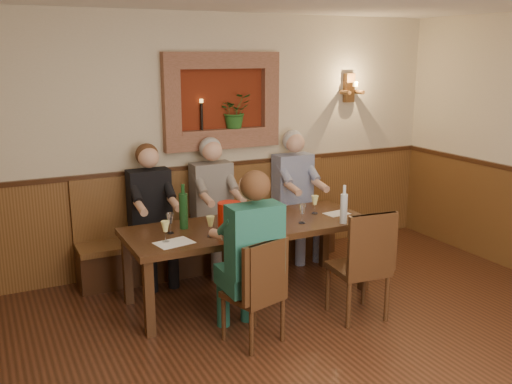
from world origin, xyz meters
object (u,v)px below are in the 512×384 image
(bench, at_px, (213,238))
(chair_near_right, at_px, (358,286))
(wine_bottle_green_a, at_px, (260,209))
(water_bottle, at_px, (344,208))
(chair_near_left, at_px, (255,312))
(person_bench_right, at_px, (296,205))
(person_chair_front, at_px, (250,270))
(person_bench_left, at_px, (153,225))
(person_bench_mid, at_px, (215,216))
(wine_bottle_green_b, at_px, (183,210))
(spittoon_bucket, at_px, (230,216))
(dining_table, at_px, (249,232))

(bench, height_order, chair_near_right, bench)
(wine_bottle_green_a, xyz_separation_m, water_bottle, (0.77, -0.28, -0.01))
(chair_near_left, bearing_deg, chair_near_right, -15.89)
(person_bench_right, bearing_deg, chair_near_left, -129.24)
(person_bench_right, xyz_separation_m, person_chair_front, (-1.39, -1.61, -0.01))
(bench, relative_size, person_bench_right, 2.00)
(bench, bearing_deg, person_bench_left, -171.57)
(chair_near_right, relative_size, person_bench_mid, 0.70)
(person_bench_right, distance_m, water_bottle, 1.25)
(person_chair_front, bearing_deg, person_bench_mid, 77.71)
(wine_bottle_green_a, bearing_deg, chair_near_right, -50.59)
(chair_near_left, height_order, person_bench_left, person_bench_left)
(person_chair_front, bearing_deg, wine_bottle_green_a, 57.31)
(chair_near_left, height_order, chair_near_right, chair_near_right)
(chair_near_right, xyz_separation_m, wine_bottle_green_b, (-1.31, 1.00, 0.63))
(bench, xyz_separation_m, person_chair_front, (-0.37, -1.72, 0.29))
(person_bench_right, height_order, water_bottle, person_bench_right)
(chair_near_left, bearing_deg, person_chair_front, 77.78)
(person_bench_left, xyz_separation_m, wine_bottle_green_b, (0.11, -0.69, 0.32))
(spittoon_bucket, relative_size, water_bottle, 0.68)
(person_bench_left, distance_m, wine_bottle_green_a, 1.26)
(chair_near_left, bearing_deg, wine_bottle_green_b, 87.98)
(person_bench_mid, xyz_separation_m, wine_bottle_green_b, (-0.60, -0.69, 0.31))
(bench, bearing_deg, water_bottle, -57.32)
(chair_near_left, height_order, wine_bottle_green_a, wine_bottle_green_a)
(person_bench_left, height_order, wine_bottle_green_b, person_bench_left)
(chair_near_left, height_order, water_bottle, water_bottle)
(spittoon_bucket, bearing_deg, bench, 77.02)
(chair_near_right, height_order, wine_bottle_green_b, wine_bottle_green_b)
(wine_bottle_green_b, relative_size, water_bottle, 1.13)
(person_chair_front, bearing_deg, person_bench_right, 49.28)
(chair_near_left, height_order, person_bench_mid, person_bench_mid)
(bench, bearing_deg, spittoon_bucket, -102.98)
(dining_table, distance_m, person_chair_front, 0.86)
(chair_near_left, bearing_deg, person_bench_right, 34.77)
(dining_table, relative_size, person_chair_front, 1.62)
(chair_near_right, bearing_deg, person_bench_left, 135.63)
(bench, distance_m, wine_bottle_green_b, 1.17)
(chair_near_right, relative_size, person_chair_front, 0.70)
(spittoon_bucket, bearing_deg, person_bench_left, 118.45)
(bench, xyz_separation_m, person_bench_mid, (-0.02, -0.11, 0.29))
(bench, height_order, person_bench_mid, person_bench_mid)
(water_bottle, bearing_deg, person_chair_front, -161.55)
(water_bottle, bearing_deg, bench, 122.68)
(chair_near_right, relative_size, wine_bottle_green_b, 2.40)
(chair_near_right, height_order, person_bench_left, person_bench_left)
(person_bench_mid, distance_m, wine_bottle_green_a, 0.98)
(chair_near_left, bearing_deg, person_bench_left, 86.02)
(person_bench_mid, bearing_deg, bench, 81.75)
(spittoon_bucket, distance_m, water_bottle, 1.12)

